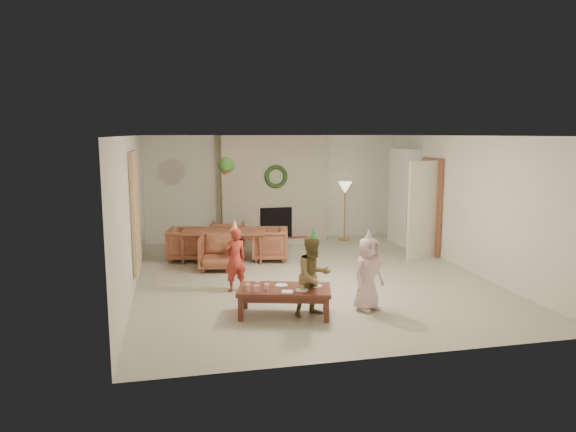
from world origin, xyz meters
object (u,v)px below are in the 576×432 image
object	(u,v)px
dining_chair_right	(270,244)
child_red	(235,260)
coffee_table_top	(284,290)
child_plaid	(313,276)
dining_chair_far	(227,237)
dining_chair_left	(187,244)
dining_table	(224,245)
child_pink	(368,274)
dining_chair_near	(219,252)

from	to	relation	value
dining_chair_right	child_red	world-z (taller)	child_red
coffee_table_top	child_plaid	size ratio (longest dim) A/B	1.14
dining_chair_far	coffee_table_top	xyz separation A→B (m)	(0.38, -4.18, 0.04)
child_red	dining_chair_right	bearing A→B (deg)	-132.88
dining_chair_left	child_red	size ratio (longest dim) A/B	0.70
child_plaid	dining_table	bearing A→B (deg)	86.03
dining_table	child_pink	distance (m)	3.91
dining_chair_far	coffee_table_top	distance (m)	4.20
dining_chair_near	dining_chair_left	xyz separation A→B (m)	(-0.58, 0.88, 0.00)
child_red	child_plaid	size ratio (longest dim) A/B	0.92
dining_chair_left	child_red	bearing A→B (deg)	-151.09
dining_table	child_pink	size ratio (longest dim) A/B	1.58
dining_chair_left	child_pink	bearing A→B (deg)	-133.87
dining_chair_near	child_pink	distance (m)	3.35
dining_chair_left	child_pink	distance (m)	4.41
dining_table	child_pink	bearing A→B (deg)	-51.49
dining_chair_near	dining_chair_far	size ratio (longest dim) A/B	1.00
dining_chair_near	child_pink	bearing A→B (deg)	-43.52
dining_table	child_pink	world-z (taller)	child_pink
child_red	child_plaid	xyz separation A→B (m)	(0.94, -1.39, 0.05)
dining_chair_right	child_red	size ratio (longest dim) A/B	0.70
dining_chair_left	child_red	distance (m)	2.43
child_red	child_pink	distance (m)	2.21
dining_chair_near	dining_chair_left	size ratio (longest dim) A/B	1.00
dining_chair_right	coffee_table_top	world-z (taller)	dining_chair_right
dining_table	dining_chair_near	xyz separation A→B (m)	(-0.15, -0.73, 0.03)
dining_chair_left	child_plaid	bearing A→B (deg)	-144.21
dining_table	coffee_table_top	world-z (taller)	dining_table
dining_chair_near	dining_chair_far	distance (m)	1.49
dining_table	dining_chair_far	world-z (taller)	dining_chair_far
dining_chair_far	child_plaid	distance (m)	4.35
dining_chair_far	child_plaid	xyz separation A→B (m)	(0.77, -4.28, 0.24)
child_red	dining_chair_near	bearing A→B (deg)	-102.20
dining_chair_right	child_red	distance (m)	2.19
dining_table	coffee_table_top	bearing A→B (deg)	-69.61
child_red	child_pink	bearing A→B (deg)	125.66
dining_chair_left	child_pink	size ratio (longest dim) A/B	0.68
dining_chair_left	child_plaid	xyz separation A→B (m)	(1.65, -3.70, 0.24)
dining_chair_far	child_red	world-z (taller)	child_red
dining_chair_right	coffee_table_top	size ratio (longest dim) A/B	0.56
dining_chair_far	dining_chair_left	xyz separation A→B (m)	(-0.88, -0.58, 0.00)
dining_table	dining_chair_right	xyz separation A→B (m)	(0.91, -0.19, 0.03)
child_plaid	dining_chair_far	bearing A→B (deg)	81.67
dining_chair_left	dining_chair_near	bearing A→B (deg)	-135.00
dining_chair_far	coffee_table_top	world-z (taller)	dining_chair_far
dining_chair_near	child_red	bearing A→B (deg)	-72.84
coffee_table_top	child_pink	distance (m)	1.24
dining_table	child_plaid	xyz separation A→B (m)	(0.92, -3.55, 0.27)
dining_chair_far	dining_chair_right	distance (m)	1.19
dining_chair_near	child_red	size ratio (longest dim) A/B	0.70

